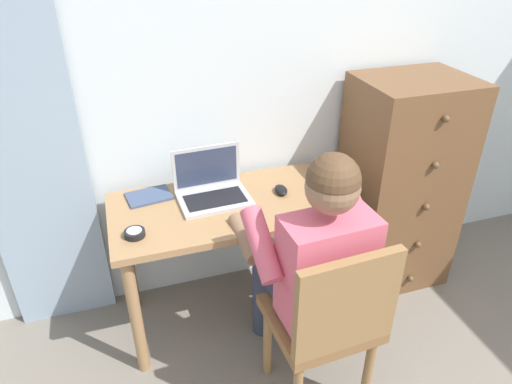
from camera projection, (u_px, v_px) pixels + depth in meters
name	position (u px, v px, depth m)	size (l,w,h in m)	color
wall_back	(284.00, 67.00, 2.36)	(4.80, 0.05, 2.50)	silver
curtain_panel	(19.00, 122.00, 2.03)	(0.48, 0.03, 2.27)	#8EA3B7
desk	(231.00, 223.00, 2.30)	(1.15, 0.57, 0.72)	#9E754C
dresser	(400.00, 185.00, 2.61)	(0.57, 0.49, 1.22)	brown
chair	(329.00, 319.00, 1.87)	(0.44, 0.42, 0.90)	brown
person_seated	(311.00, 257.00, 1.93)	(0.54, 0.60, 1.21)	#33384C
laptop	(212.00, 188.00, 2.27)	(0.35, 0.26, 0.24)	#B7BABF
computer_mouse	(281.00, 190.00, 2.32)	(0.06, 0.10, 0.03)	black
desk_clock	(135.00, 233.00, 2.00)	(0.09, 0.09, 0.03)	black
notebook_pad	(149.00, 196.00, 2.29)	(0.21, 0.15, 0.01)	#3D4C6B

